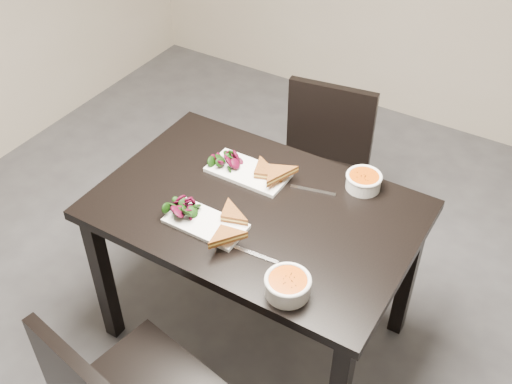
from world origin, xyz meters
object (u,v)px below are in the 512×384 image
(chair_far, at_px, (321,164))
(soup_bowl_near, at_px, (288,285))
(soup_bowl_far, at_px, (364,180))
(plate_near, at_px, (206,223))
(plate_far, at_px, (248,172))
(table, at_px, (256,225))

(chair_far, relative_size, soup_bowl_near, 5.55)
(soup_bowl_near, height_order, soup_bowl_far, soup_bowl_near)
(chair_far, distance_m, soup_bowl_near, 1.09)
(plate_near, height_order, soup_bowl_near, soup_bowl_near)
(soup_bowl_near, relative_size, plate_far, 0.47)
(chair_far, bearing_deg, soup_bowl_near, -79.19)
(chair_far, bearing_deg, plate_near, -102.55)
(table, relative_size, plate_far, 3.70)
(chair_far, bearing_deg, plate_far, -107.59)
(table, height_order, plate_near, plate_near)
(table, xyz_separation_m, chair_far, (-0.05, 0.68, -0.17))
(chair_far, relative_size, plate_near, 2.87)
(table, bearing_deg, chair_far, 94.09)
(table, xyz_separation_m, plate_near, (-0.10, -0.18, 0.11))
(plate_near, bearing_deg, chair_far, 86.40)
(plate_far, bearing_deg, table, -49.39)
(plate_far, relative_size, soup_bowl_far, 2.30)
(table, xyz_separation_m, plate_far, (-0.13, 0.15, 0.11))
(chair_far, height_order, plate_near, chair_far)
(table, height_order, soup_bowl_near, soup_bowl_near)
(soup_bowl_far, bearing_deg, plate_near, -129.16)
(plate_near, relative_size, soup_bowl_far, 2.09)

